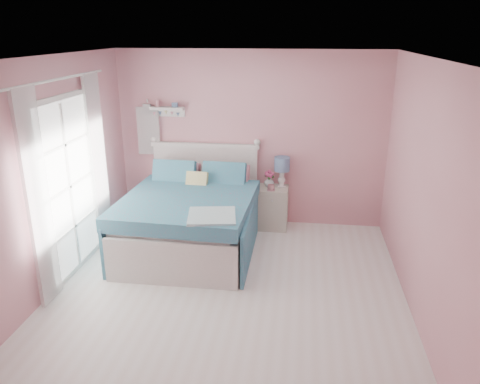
% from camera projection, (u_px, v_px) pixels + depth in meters
% --- Properties ---
extents(floor, '(4.50, 4.50, 0.00)m').
position_uv_depth(floor, '(227.00, 295.00, 5.31)').
color(floor, silver).
rests_on(floor, ground).
extents(room_shell, '(4.50, 4.50, 4.50)m').
position_uv_depth(room_shell, '(226.00, 161.00, 4.79)').
color(room_shell, '#CE838E').
rests_on(room_shell, floor).
extents(bed, '(1.75, 2.16, 1.23)m').
position_uv_depth(bed, '(191.00, 219.00, 6.37)').
color(bed, silver).
rests_on(bed, floor).
extents(nightstand, '(0.44, 0.43, 0.63)m').
position_uv_depth(nightstand, '(273.00, 207.00, 7.04)').
color(nightstand, beige).
rests_on(nightstand, floor).
extents(table_lamp, '(0.23, 0.23, 0.45)m').
position_uv_depth(table_lamp, '(282.00, 166.00, 6.88)').
color(table_lamp, white).
rests_on(table_lamp, nightstand).
extents(vase, '(0.20, 0.20, 0.15)m').
position_uv_depth(vase, '(269.00, 181.00, 6.97)').
color(vase, silver).
rests_on(vase, nightstand).
extents(teacup, '(0.12, 0.12, 0.08)m').
position_uv_depth(teacup, '(271.00, 188.00, 6.81)').
color(teacup, '#C7858D').
rests_on(teacup, nightstand).
extents(roses, '(0.14, 0.11, 0.12)m').
position_uv_depth(roses, '(269.00, 174.00, 6.93)').
color(roses, '#C74478').
rests_on(roses, vase).
extents(wall_shelf, '(0.50, 0.15, 0.25)m').
position_uv_depth(wall_shelf, '(167.00, 109.00, 6.94)').
color(wall_shelf, silver).
rests_on(wall_shelf, room_shell).
extents(hanging_dress, '(0.34, 0.03, 0.72)m').
position_uv_depth(hanging_dress, '(149.00, 131.00, 7.08)').
color(hanging_dress, white).
rests_on(hanging_dress, room_shell).
extents(french_door, '(0.04, 1.32, 2.16)m').
position_uv_depth(french_door, '(69.00, 187.00, 5.58)').
color(french_door, silver).
rests_on(french_door, floor).
extents(curtain_near, '(0.04, 0.40, 2.32)m').
position_uv_depth(curtain_near, '(38.00, 201.00, 4.84)').
color(curtain_near, white).
rests_on(curtain_near, floor).
extents(curtain_far, '(0.04, 0.40, 2.32)m').
position_uv_depth(curtain_far, '(98.00, 162.00, 6.23)').
color(curtain_far, white).
rests_on(curtain_far, floor).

